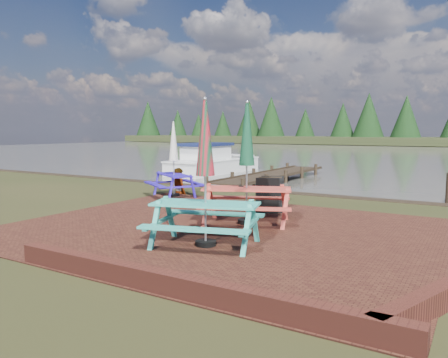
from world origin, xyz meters
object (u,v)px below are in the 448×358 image
person (179,168)px  chalkboard (270,195)px  picnic_table_teal (205,196)px  boat_jetty (213,163)px  jetty (272,175)px  picnic_table_red (247,182)px  picnic_table_blue (174,171)px

person → chalkboard: bearing=178.8°
picnic_table_teal → chalkboard: bearing=78.5°
picnic_table_teal → person: picnic_table_teal is taller
picnic_table_teal → boat_jetty: bearing=105.1°
picnic_table_teal → person: size_ratio=1.56×
jetty → chalkboard: bearing=-65.7°
chalkboard → jetty: 8.87m
picnic_table_teal → picnic_table_red: (-0.26, 2.12, 0.02)m
picnic_table_blue → boat_jetty: size_ratio=0.38×
jetty → boat_jetty: boat_jetty is taller
picnic_table_teal → picnic_table_blue: size_ratio=1.13×
picnic_table_teal → jetty: size_ratio=0.30×
picnic_table_blue → person: 0.60m
picnic_table_blue → chalkboard: (3.95, -1.10, -0.35)m
picnic_table_blue → chalkboard: picnic_table_blue is taller
picnic_table_red → jetty: (-3.71, 9.50, -0.86)m
chalkboard → person: bearing=130.7°
person → picnic_table_blue: bearing=131.3°
picnic_table_blue → picnic_table_teal: bearing=-14.0°
jetty → picnic_table_blue: bearing=-92.5°
chalkboard → jetty: size_ratio=0.11×
picnic_table_teal → jetty: bearing=92.1°
picnic_table_teal → picnic_table_blue: bearing=115.8°
jetty → boat_jetty: size_ratio=1.42×
picnic_table_red → person: (-4.23, 3.09, -0.10)m
chalkboard → jetty: chalkboard is taller
chalkboard → boat_jetty: boat_jetty is taller
picnic_table_teal → boat_jetty: (-8.41, 13.51, -0.60)m
picnic_table_red → chalkboard: picnic_table_red is taller
chalkboard → picnic_table_blue: bearing=136.9°
picnic_table_blue → person: bearing=144.0°
picnic_table_red → jetty: picnic_table_red is taller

